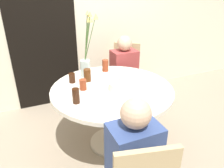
{
  "coord_description": "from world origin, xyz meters",
  "views": [
    {
      "loc": [
        -0.79,
        -1.82,
        1.7
      ],
      "look_at": [
        0.0,
        0.0,
        0.75
      ],
      "focal_mm": 35.0,
      "sensor_mm": 36.0,
      "label": 1
    }
  ],
  "objects": [
    {
      "name": "flower_vase",
      "position": [
        -0.14,
        0.38,
        0.94
      ],
      "size": [
        0.23,
        0.22,
        0.73
      ],
      "color": "#B2C6C1",
      "rests_on": "dining_table"
    },
    {
      "name": "drink_glass_2",
      "position": [
        -0.34,
        0.28,
        0.76
      ],
      "size": [
        0.07,
        0.07,
        0.1
      ],
      "color": "#33190C",
      "rests_on": "dining_table"
    },
    {
      "name": "side_plate",
      "position": [
        0.42,
        -0.08,
        0.72
      ],
      "size": [
        0.17,
        0.17,
        0.01
      ],
      "color": "silver",
      "rests_on": "dining_table"
    },
    {
      "name": "drink_glass_0",
      "position": [
        0.11,
        0.45,
        0.78
      ],
      "size": [
        0.07,
        0.07,
        0.14
      ],
      "color": "maroon",
      "rests_on": "dining_table"
    },
    {
      "name": "dining_table",
      "position": [
        0.0,
        0.0,
        0.58
      ],
      "size": [
        1.24,
        1.24,
        0.71
      ],
      "color": "silver",
      "rests_on": "ground_plane"
    },
    {
      "name": "wall_back",
      "position": [
        0.0,
        1.24,
        1.3
      ],
      "size": [
        8.0,
        0.05,
        2.6
      ],
      "color": "beige",
      "rests_on": "ground_plane"
    },
    {
      "name": "drink_glass_1",
      "position": [
        -0.28,
        0.08,
        0.77
      ],
      "size": [
        0.07,
        0.07,
        0.11
      ],
      "color": "maroon",
      "rests_on": "dining_table"
    },
    {
      "name": "chair_near_front",
      "position": [
        0.57,
        0.83,
        0.5
      ],
      "size": [
        0.56,
        0.56,
        0.89
      ],
      "rotation": [
        0.0,
        0.0,
        -0.6
      ],
      "color": "beige",
      "rests_on": "ground_plane"
    },
    {
      "name": "person_boy",
      "position": [
        0.48,
        0.7,
        0.49
      ],
      "size": [
        0.34,
        0.24,
        1.05
      ],
      "color": "#383333",
      "rests_on": "ground_plane"
    },
    {
      "name": "drink_glass_4",
      "position": [
        -0.18,
        0.25,
        0.78
      ],
      "size": [
        0.08,
        0.08,
        0.14
      ],
      "color": "#51280F",
      "rests_on": "dining_table"
    },
    {
      "name": "ground_plane",
      "position": [
        0.0,
        0.0,
        0.0
      ],
      "size": [
        16.0,
        16.0,
        0.0
      ],
      "primitive_type": "plane",
      "color": "gray"
    },
    {
      "name": "drink_glass_3",
      "position": [
        -0.41,
        -0.15,
        0.78
      ],
      "size": [
        0.06,
        0.06,
        0.14
      ],
      "color": "#33190C",
      "rests_on": "dining_table"
    },
    {
      "name": "person_woman",
      "position": [
        -0.2,
        -0.83,
        0.49
      ],
      "size": [
        0.34,
        0.24,
        1.05
      ],
      "color": "#383333",
      "rests_on": "ground_plane"
    },
    {
      "name": "doorway_panel",
      "position": [
        -0.48,
        1.21,
        1.02
      ],
      "size": [
        0.9,
        0.01,
        2.05
      ],
      "color": "black",
      "rests_on": "ground_plane"
    },
    {
      "name": "birthday_cake",
      "position": [
        0.04,
        -0.07,
        0.75
      ],
      "size": [
        0.21,
        0.21,
        0.13
      ],
      "color": "white",
      "rests_on": "dining_table"
    }
  ]
}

